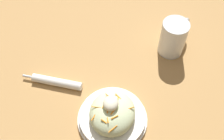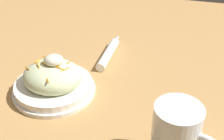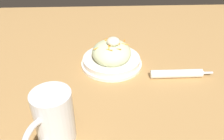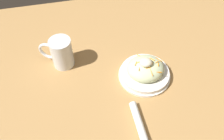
{
  "view_description": "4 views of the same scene",
  "coord_description": "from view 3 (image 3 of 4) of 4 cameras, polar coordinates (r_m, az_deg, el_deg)",
  "views": [
    {
      "loc": [
        -0.43,
        -0.18,
        0.8
      ],
      "look_at": [
        0.06,
        -0.07,
        0.07
      ],
      "focal_mm": 44.6,
      "sensor_mm": 36.0,
      "label": 1
    },
    {
      "loc": [
        0.24,
        -0.66,
        0.47
      ],
      "look_at": [
        0.07,
        -0.07,
        0.07
      ],
      "focal_mm": 47.37,
      "sensor_mm": 36.0,
      "label": 2
    },
    {
      "loc": [
        0.64,
        -0.13,
        0.45
      ],
      "look_at": [
        0.07,
        -0.11,
        0.07
      ],
      "focal_mm": 37.72,
      "sensor_mm": 36.0,
      "label": 3
    },
    {
      "loc": [
        0.19,
        0.45,
        0.77
      ],
      "look_at": [
        0.07,
        -0.09,
        0.09
      ],
      "focal_mm": 37.19,
      "sensor_mm": 36.0,
      "label": 4
    }
  ],
  "objects": [
    {
      "name": "salad_plate",
      "position": [
        0.82,
        -0.12,
        3.37
      ],
      "size": [
        0.21,
        0.21,
        0.11
      ],
      "color": "white",
      "rests_on": "ground_plane"
    },
    {
      "name": "napkin_roll",
      "position": [
        0.8,
        15.46,
        -0.86
      ],
      "size": [
        0.03,
        0.21,
        0.03
      ],
      "color": "white",
      "rests_on": "ground_plane"
    },
    {
      "name": "beer_mug",
      "position": [
        0.56,
        -13.93,
        -11.72
      ],
      "size": [
        0.14,
        0.1,
        0.13
      ],
      "color": "white",
      "rests_on": "ground_plane"
    },
    {
      "name": "ground_plane",
      "position": [
        0.79,
        7.6,
        -1.41
      ],
      "size": [
        1.43,
        1.43,
        0.0
      ],
      "primitive_type": "plane",
      "color": "#B2844C"
    }
  ]
}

